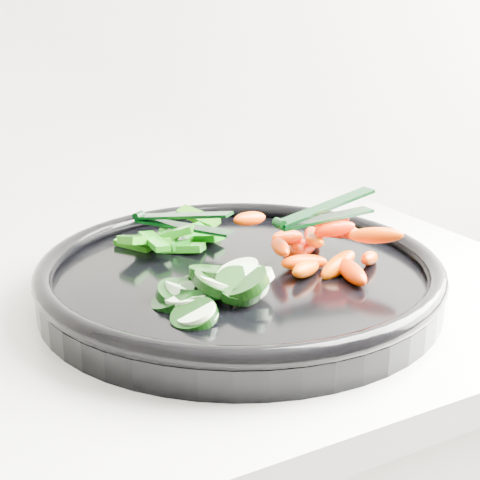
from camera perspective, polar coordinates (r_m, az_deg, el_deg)
name	(u,v)px	position (r m, az deg, el deg)	size (l,w,h in m)	color
veggie_tray	(240,275)	(0.63, 0.00, -3.00)	(0.45, 0.45, 0.04)	black
cucumber_pile	(210,288)	(0.56, -2.60, -4.16)	(0.12, 0.11, 0.04)	black
carrot_pile	(320,245)	(0.64, 6.82, -0.43)	(0.13, 0.16, 0.05)	#F05700
pepper_pile	(170,238)	(0.69, -5.97, 0.13)	(0.13, 0.11, 0.04)	#0A6D10
tong_carrot	(323,213)	(0.63, 7.12, 2.30)	(0.11, 0.03, 0.02)	black
tong_pepper	(180,221)	(0.69, -5.16, 1.65)	(0.08, 0.10, 0.02)	black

